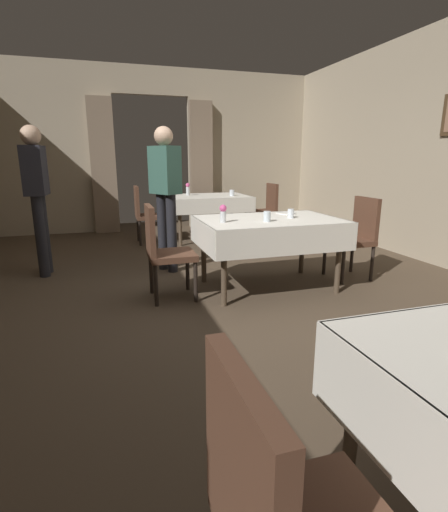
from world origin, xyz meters
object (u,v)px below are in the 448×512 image
object	(u,v)px
person_waiter_by_doorway	(165,187)
chair_mid_right	(356,234)
chair_far_right	(266,207)
plate_mid_c	(286,213)
glass_far_b	(232,193)
person_diner_standing_aside	(37,189)
dining_table_far	(208,201)
chair_far_left	(145,212)
flower_vase_mid	(223,213)
chair_mid_left	(163,248)
flower_vase_far	(188,189)
glass_mid_d	(267,216)
glass_mid_b	(291,213)
dining_table_mid	(269,227)

from	to	relation	value
person_waiter_by_doorway	chair_mid_right	bearing A→B (deg)	-24.40
chair_far_right	plate_mid_c	bearing A→B (deg)	-107.96
glass_far_b	person_diner_standing_aside	bearing A→B (deg)	-155.51
dining_table_far	glass_far_b	world-z (taller)	glass_far_b
chair_far_right	glass_far_b	xyz separation A→B (m)	(-0.69, -0.18, 0.29)
chair_far_left	person_waiter_by_doorway	size ratio (longest dim) A/B	0.54
person_waiter_by_doorway	person_diner_standing_aside	size ratio (longest dim) A/B	1.00
flower_vase_mid	chair_mid_left	bearing A→B (deg)	172.03
flower_vase_mid	person_diner_standing_aside	xyz separation A→B (m)	(-1.83, 1.33, 0.18)
flower_vase_far	person_waiter_by_doorway	size ratio (longest dim) A/B	0.12
chair_far_right	chair_far_left	world-z (taller)	same
chair_mid_left	glass_mid_d	xyz separation A→B (m)	(1.01, -0.16, 0.29)
glass_mid_b	glass_mid_d	distance (m)	0.37
dining_table_far	chair_far_left	world-z (taller)	chair_far_left
chair_far_right	plate_mid_c	distance (m)	2.52
chair_far_left	flower_vase_mid	distance (m)	2.85
chair_far_left	person_diner_standing_aside	distance (m)	2.05
dining_table_far	person_diner_standing_aside	xyz separation A→B (m)	(-2.41, -1.46, 0.36)
plate_mid_c	glass_mid_d	world-z (taller)	glass_mid_d
dining_table_far	chair_mid_right	bearing A→B (deg)	-68.04
chair_mid_left	glass_far_b	size ratio (longest dim) A/B	8.84
chair_far_right	glass_mid_b	bearing A→B (deg)	-108.02
glass_far_b	dining_table_far	bearing A→B (deg)	151.46
chair_far_left	flower_vase_mid	xyz separation A→B (m)	(0.48, -2.79, 0.33)
chair_far_left	glass_mid_b	distance (m)	3.01
glass_mid_d	person_diner_standing_aside	xyz separation A→B (m)	(-2.26, 1.41, 0.22)
chair_mid_left	flower_vase_mid	world-z (taller)	chair_mid_left
chair_mid_left	glass_mid_b	world-z (taller)	chair_mid_left
person_diner_standing_aside	chair_mid_right	bearing A→B (deg)	-18.77
chair_mid_left	chair_far_left	world-z (taller)	same
plate_mid_c	glass_mid_b	bearing A→B (deg)	-108.44
glass_far_b	chair_far_left	bearing A→B (deg)	172.04
chair_far_left	chair_mid_left	bearing A→B (deg)	-92.08
dining_table_mid	dining_table_far	world-z (taller)	same
chair_far_left	glass_mid_d	distance (m)	3.03
chair_mid_left	person_diner_standing_aside	size ratio (longest dim) A/B	0.54
dining_table_mid	person_diner_standing_aside	size ratio (longest dim) A/B	0.85
chair_mid_right	chair_mid_left	bearing A→B (deg)	-178.37
person_waiter_by_doorway	flower_vase_far	bearing A→B (deg)	70.45
person_waiter_by_doorway	glass_mid_d	bearing A→B (deg)	-54.54
chair_mid_right	glass_mid_b	xyz separation A→B (m)	(-0.88, -0.08, 0.28)
chair_mid_right	plate_mid_c	size ratio (longest dim) A/B	4.22
glass_mid_b	glass_mid_d	world-z (taller)	glass_mid_d
dining_table_far	glass_mid_b	bearing A→B (deg)	-86.12
chair_mid_right	chair_far_left	size ratio (longest dim) A/B	1.00
glass_mid_d	flower_vase_far	bearing A→B (deg)	93.08
chair_mid_left	chair_far_right	xyz separation A→B (m)	(2.23, 2.69, 0.00)
dining_table_mid	glass_mid_d	size ratio (longest dim) A/B	13.92
glass_mid_d	flower_vase_far	size ratio (longest dim) A/B	0.50
flower_vase_mid	chair_far_left	bearing A→B (deg)	99.86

